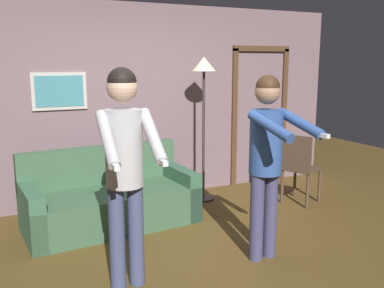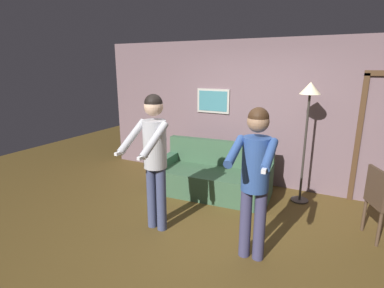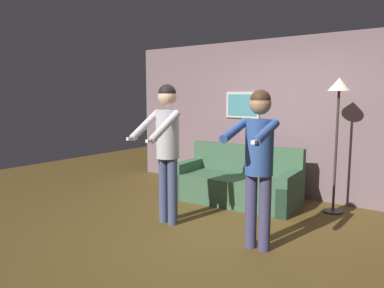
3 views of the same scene
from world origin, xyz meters
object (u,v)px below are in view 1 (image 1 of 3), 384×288
at_px(person_standing_left, 125,157).
at_px(dining_chair_distant, 299,165).
at_px(person_standing_right, 267,150).
at_px(torchiere_lamp, 204,84).
at_px(couch, 110,201).

height_order(person_standing_left, dining_chair_distant, person_standing_left).
bearing_deg(person_standing_right, torchiere_lamp, 81.34).
xyz_separation_m(torchiere_lamp, dining_chair_distant, (1.04, -0.70, -1.04)).
distance_m(torchiere_lamp, person_standing_right, 1.92).
xyz_separation_m(person_standing_left, person_standing_right, (1.32, -0.05, -0.05)).
bearing_deg(person_standing_right, person_standing_left, 178.00).
relative_size(person_standing_right, dining_chair_distant, 1.87).
xyz_separation_m(person_standing_right, dining_chair_distant, (1.32, 1.14, -0.53)).
distance_m(torchiere_lamp, dining_chair_distant, 1.63).
bearing_deg(dining_chair_distant, person_standing_right, -139.29).
distance_m(torchiere_lamp, person_standing_left, 2.45).
bearing_deg(person_standing_left, couch, 80.94).
height_order(person_standing_left, person_standing_right, person_standing_left).
relative_size(couch, dining_chair_distant, 2.11).
bearing_deg(torchiere_lamp, couch, -165.30).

